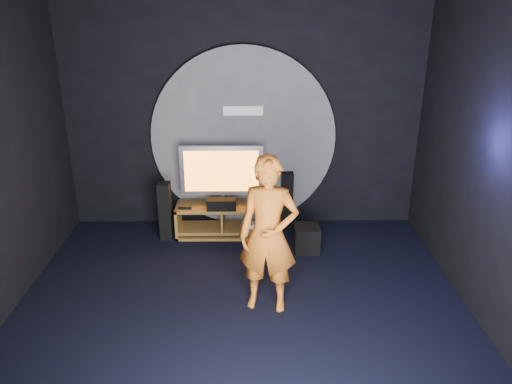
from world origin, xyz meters
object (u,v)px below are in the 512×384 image
(tower_speaker_right, at_px, (287,200))
(media_console, at_px, (223,222))
(tower_speaker_left, at_px, (165,211))
(tv, at_px, (222,173))
(subwoofer, at_px, (307,239))
(player, at_px, (268,235))

(tower_speaker_right, bearing_deg, media_console, -162.88)
(tower_speaker_left, bearing_deg, tower_speaker_right, 13.40)
(tv, height_order, tower_speaker_right, tv)
(subwoofer, height_order, player, player)
(media_console, bearing_deg, tower_speaker_right, 17.12)
(media_console, relative_size, tower_speaker_left, 1.56)
(tower_speaker_left, bearing_deg, tv, 13.71)
(tower_speaker_left, height_order, subwoofer, tower_speaker_left)
(tv, xyz_separation_m, subwoofer, (1.15, -0.57, -0.73))
(tower_speaker_left, height_order, tower_speaker_right, same)
(media_console, distance_m, tv, 0.72)
(media_console, xyz_separation_m, subwoofer, (1.14, -0.51, -0.01))
(tv, bearing_deg, media_console, -83.64)
(media_console, bearing_deg, tower_speaker_left, -171.12)
(tv, height_order, subwoofer, tv)
(tower_speaker_right, bearing_deg, tv, -166.85)
(tv, distance_m, tower_speaker_left, 0.94)
(media_console, relative_size, player, 0.75)
(subwoofer, bearing_deg, tower_speaker_left, 168.78)
(tv, height_order, tower_speaker_left, tv)
(tv, bearing_deg, player, -72.15)
(subwoofer, bearing_deg, tower_speaker_right, 105.34)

